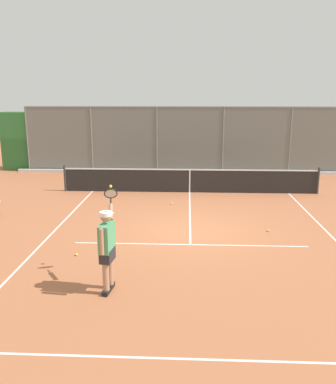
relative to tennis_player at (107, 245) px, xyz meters
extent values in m
plane|color=#A8603D|center=(-1.69, -3.81, -1.00)|extent=(60.00, 60.00, 0.00)
cube|color=white|center=(-1.69, 2.15, -0.99)|extent=(7.96, 0.05, 0.01)
cube|color=white|center=(-1.69, -2.68, -0.99)|extent=(6.21, 0.05, 0.01)
cube|color=white|center=(-5.67, -3.21, -0.99)|extent=(0.05, 10.72, 0.01)
cube|color=white|center=(2.29, -3.21, -0.99)|extent=(0.05, 10.72, 0.01)
cube|color=white|center=(-1.69, -5.63, -0.99)|extent=(0.05, 5.90, 0.01)
cylinder|color=slate|center=(-6.60, -12.72, 0.65)|extent=(0.07, 0.07, 3.29)
cylinder|color=slate|center=(-3.33, -12.72, 0.65)|extent=(0.07, 0.07, 3.29)
cylinder|color=slate|center=(-0.05, -12.72, 0.65)|extent=(0.07, 0.07, 3.29)
cylinder|color=slate|center=(3.23, -12.72, 0.65)|extent=(0.07, 0.07, 3.29)
cylinder|color=slate|center=(6.51, -12.72, 0.65)|extent=(0.07, 0.07, 3.29)
cylinder|color=slate|center=(-1.69, -12.72, 2.26)|extent=(16.39, 0.05, 0.05)
cube|color=slate|center=(-1.69, -12.72, 0.65)|extent=(16.39, 0.02, 3.29)
cube|color=#2D6B33|center=(-1.69, -13.37, 0.49)|extent=(19.39, 0.90, 2.98)
cube|color=silver|center=(-1.69, -12.54, -0.92)|extent=(17.39, 0.18, 0.15)
cylinder|color=#2D2D2D|center=(-6.79, -8.57, -0.46)|extent=(0.09, 0.09, 1.07)
cylinder|color=#2D2D2D|center=(3.42, -8.57, -0.46)|extent=(0.09, 0.09, 1.07)
cube|color=black|center=(-1.69, -8.57, -0.54)|extent=(10.13, 0.02, 0.91)
cube|color=white|center=(-1.69, -8.57, -0.06)|extent=(10.13, 0.04, 0.05)
cube|color=white|center=(-1.69, -8.57, -0.54)|extent=(0.05, 0.04, 0.91)
cube|color=black|center=(0.02, 0.15, -0.95)|extent=(0.14, 0.27, 0.09)
cylinder|color=#A87A5B|center=(0.02, 0.15, -0.51)|extent=(0.13, 0.13, 0.78)
cube|color=black|center=(-0.02, -0.11, -0.95)|extent=(0.14, 0.27, 0.09)
cylinder|color=#A87A5B|center=(-0.02, -0.11, -0.51)|extent=(0.13, 0.13, 0.78)
cube|color=#28282D|center=(0.00, 0.02, -0.20)|extent=(0.27, 0.44, 0.26)
cube|color=#4C9E6B|center=(0.00, 0.02, 0.16)|extent=(0.27, 0.51, 0.57)
cylinder|color=#A87A5B|center=(0.04, 0.31, 0.18)|extent=(0.08, 0.08, 0.52)
cylinder|color=#A87A5B|center=(-0.01, -0.43, 0.55)|extent=(0.15, 0.39, 0.29)
sphere|color=#A87A5B|center=(0.00, 0.02, 0.59)|extent=(0.22, 0.22, 0.22)
cylinder|color=white|center=(0.00, 0.02, 0.65)|extent=(0.28, 0.28, 0.08)
cube|color=white|center=(-0.02, -0.10, 0.62)|extent=(0.21, 0.22, 0.02)
cylinder|color=black|center=(0.03, -0.67, 0.71)|extent=(0.06, 0.17, 0.13)
torus|color=black|center=(0.06, -0.86, 0.84)|extent=(0.32, 0.23, 0.26)
cylinder|color=silver|center=(0.06, -0.86, 0.84)|extent=(0.27, 0.18, 0.21)
sphere|color=#CCDB33|center=(0.09, -1.04, 0.96)|extent=(0.07, 0.07, 0.07)
sphere|color=#D6E042|center=(1.14, -1.78, -0.96)|extent=(0.07, 0.07, 0.07)
sphere|color=#C1D138|center=(-3.96, -3.85, -0.96)|extent=(0.07, 0.07, 0.07)
sphere|color=#CCDB33|center=(-1.04, -6.67, -0.96)|extent=(0.07, 0.07, 0.07)
camera|label=1|loc=(-1.58, 7.59, 2.95)|focal=38.28mm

